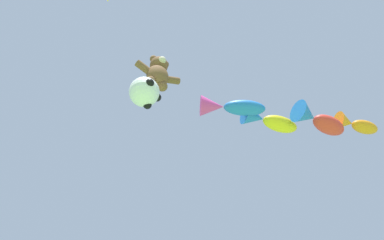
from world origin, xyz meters
name	(u,v)px	position (x,y,z in m)	size (l,w,h in m)	color
teddy_bear_kite	(158,73)	(1.09, 4.01, 12.26)	(1.63, 0.72, 1.65)	brown
soccer_ball_kite	(145,92)	(0.70, 3.86, 10.71)	(1.00, 1.00, 0.92)	white
fish_kite_cobalt	(228,107)	(3.83, 4.02, 12.07)	(2.38, 1.57, 0.74)	blue
fish_kite_goldfin	(267,120)	(5.46, 3.94, 12.18)	(2.21, 1.01, 0.78)	yellow
fish_kite_crimson	(317,120)	(7.02, 3.01, 12.11)	(2.10, 0.88, 0.88)	red
fish_kite_tangerine	(355,124)	(8.76, 2.72, 12.53)	(1.79, 0.91, 0.69)	orange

